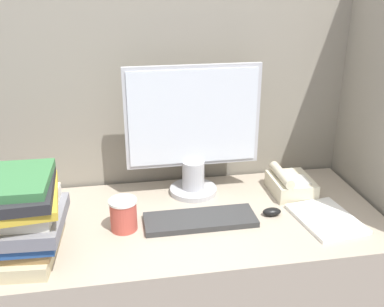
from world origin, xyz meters
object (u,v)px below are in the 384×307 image
(monitor, at_px, (193,134))
(coffee_cup, at_px, (124,215))
(desk_telephone, at_px, (290,184))
(mouse, at_px, (272,212))
(keyboard, at_px, (200,220))
(book_stack, at_px, (22,217))

(monitor, height_order, coffee_cup, monitor)
(coffee_cup, distance_m, desk_telephone, 0.66)
(desk_telephone, bearing_deg, mouse, -129.44)
(keyboard, bearing_deg, mouse, 0.78)
(monitor, xyz_separation_m, coffee_cup, (-0.27, -0.22, -0.19))
(book_stack, bearing_deg, mouse, 6.34)
(book_stack, distance_m, desk_telephone, 0.97)
(mouse, bearing_deg, coffee_cup, -179.91)
(monitor, relative_size, keyboard, 1.31)
(book_stack, bearing_deg, coffee_cup, 16.83)
(keyboard, height_order, book_stack, book_stack)
(keyboard, xyz_separation_m, coffee_cup, (-0.26, 0.00, 0.04))
(monitor, relative_size, coffee_cup, 4.59)
(keyboard, relative_size, mouse, 5.76)
(monitor, distance_m, coffee_cup, 0.40)
(mouse, height_order, book_stack, book_stack)
(mouse, bearing_deg, book_stack, -173.66)
(keyboard, height_order, desk_telephone, desk_telephone)
(keyboard, bearing_deg, monitor, 86.01)
(monitor, height_order, book_stack, monitor)
(coffee_cup, relative_size, book_stack, 0.35)
(mouse, height_order, coffee_cup, coffee_cup)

